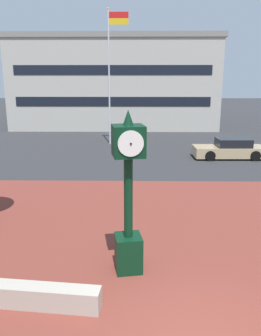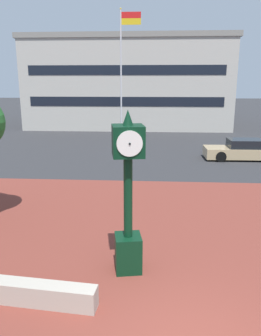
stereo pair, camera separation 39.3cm
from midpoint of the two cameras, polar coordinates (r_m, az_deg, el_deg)
The scene contains 6 objects.
plaza_brick_paving at distance 9.69m, azimuth 9.62°, elevation -15.07°, with size 44.00×14.89×0.01m, color brown.
planter_wall at distance 8.13m, azimuth -16.01°, elevation -19.75°, with size 3.20×0.40×0.50m, color #ADA393.
street_clock at distance 8.24m, azimuth 0.94°, elevation -4.94°, with size 0.85×0.89×4.13m.
car_street_near at distance 22.30m, azimuth 18.95°, elevation 2.86°, with size 4.55×1.89×1.28m.
flagpole_primary at distance 26.13m, azimuth -0.88°, elevation 16.58°, with size 1.54×0.14×9.95m.
civic_building at distance 38.90m, azimuth 0.19°, elevation 14.30°, with size 21.29×12.47×9.29m.
Camera 2 is at (-0.81, -4.93, 4.74)m, focal length 35.71 mm.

